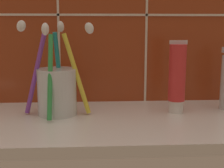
% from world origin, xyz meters
% --- Properties ---
extents(sink_counter, '(0.79, 0.28, 0.02)m').
position_xyz_m(sink_counter, '(0.00, 0.00, 0.01)').
color(sink_counter, silver).
rests_on(sink_counter, ground).
extents(toothbrush_cup, '(0.15, 0.11, 0.19)m').
position_xyz_m(toothbrush_cup, '(-0.17, 0.03, 0.07)').
color(toothbrush_cup, silver).
rests_on(toothbrush_cup, sink_counter).
extents(toothpaste_tube, '(0.04, 0.03, 0.15)m').
position_xyz_m(toothpaste_tube, '(0.07, 0.04, 0.09)').
color(toothpaste_tube, white).
rests_on(toothpaste_tube, sink_counter).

